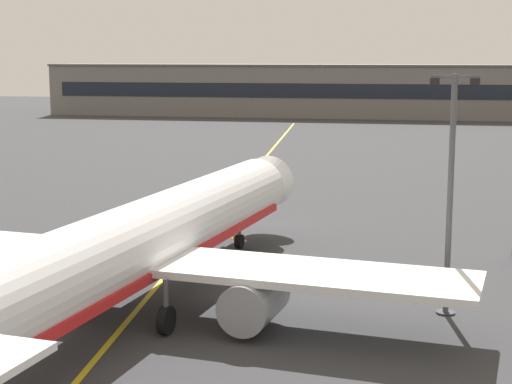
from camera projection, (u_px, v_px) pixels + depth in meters
The scene contains 5 objects.
taxiway_centreline at pixel (208, 226), 59.41m from camera, with size 0.30×180.00×0.01m, color yellow.
airliner_foreground at pixel (132, 247), 38.40m from camera, with size 32.36×41.44×11.65m.
apron_lamp_post at pixel (450, 190), 38.30m from camera, with size 2.24×0.90×11.48m.
safety_cone_by_nose_gear at pixel (235, 235), 55.27m from camera, with size 0.44×0.44×0.55m.
terminal_building at pixel (391, 91), 160.62m from camera, with size 139.04×12.40×10.40m.
Camera 1 is at (14.53, -26.44, 12.34)m, focal length 57.20 mm.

